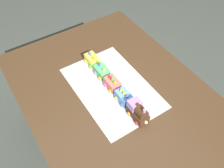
# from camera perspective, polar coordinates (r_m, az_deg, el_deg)

# --- Properties ---
(ground_plane) EXTENTS (8.00, 8.00, 0.00)m
(ground_plane) POSITION_cam_1_polar(r_m,az_deg,el_deg) (2.06, 0.70, -15.25)
(ground_plane) COLOR #474C44
(dining_table) EXTENTS (1.40, 1.00, 0.74)m
(dining_table) POSITION_cam_1_polar(r_m,az_deg,el_deg) (1.51, 0.92, -4.93)
(dining_table) COLOR #4C331E
(dining_table) RESTS_ON ground
(cake_board) EXTENTS (0.60, 0.40, 0.00)m
(cake_board) POSITION_cam_1_polar(r_m,az_deg,el_deg) (1.45, -0.00, -0.82)
(cake_board) COLOR silver
(cake_board) RESTS_ON dining_table
(cake_locomotive) EXTENTS (0.14, 0.08, 0.12)m
(cake_locomotive) POSITION_cam_1_polar(r_m,az_deg,el_deg) (1.30, 6.05, -6.30)
(cake_locomotive) COLOR #472816
(cake_locomotive) RESTS_ON cake_board
(cake_car_tanker_sky_blue) EXTENTS (0.10, 0.08, 0.07)m
(cake_car_tanker_sky_blue) POSITION_cam_1_polar(r_m,az_deg,el_deg) (1.37, 2.76, -3.00)
(cake_car_tanker_sky_blue) COLOR #669EEA
(cake_car_tanker_sky_blue) RESTS_ON cake_board
(cake_car_caboose_coral) EXTENTS (0.10, 0.08, 0.07)m
(cake_car_caboose_coral) POSITION_cam_1_polar(r_m,az_deg,el_deg) (1.43, 0.07, 0.15)
(cake_car_caboose_coral) COLOR #F27260
(cake_car_caboose_coral) RESTS_ON cake_board
(cake_car_flatbed_mint_green) EXTENTS (0.10, 0.08, 0.07)m
(cake_car_flatbed_mint_green) POSITION_cam_1_polar(r_m,az_deg,el_deg) (1.50, -2.38, 3.00)
(cake_car_flatbed_mint_green) COLOR #59CC7A
(cake_car_flatbed_mint_green) RESTS_ON cake_board
(cake_car_hopper_lemon) EXTENTS (0.10, 0.08, 0.07)m
(cake_car_hopper_lemon) POSITION_cam_1_polar(r_m,az_deg,el_deg) (1.57, -4.63, 5.63)
(cake_car_hopper_lemon) COLOR #F4E04C
(cake_car_hopper_lemon) RESTS_ON cake_board
(birthday_candle) EXTENTS (0.01, 0.01, 0.05)m
(birthday_candle) POSITION_cam_1_polar(r_m,az_deg,el_deg) (1.46, -2.62, 4.96)
(birthday_candle) COLOR #66D872
(birthday_candle) RESTS_ON cake_car_flatbed_mint_green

